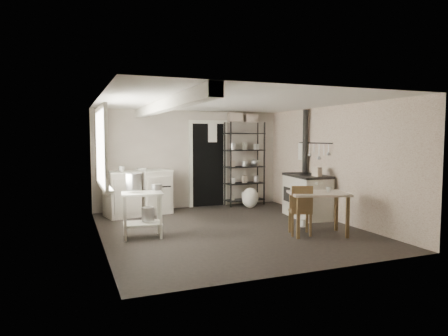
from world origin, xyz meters
name	(u,v)px	position (x,y,z in m)	size (l,w,h in m)	color
floor	(230,229)	(0.00, 0.00, 0.00)	(5.00, 5.00, 0.00)	black
ceiling	(230,102)	(0.00, 0.00, 2.30)	(5.00, 5.00, 0.00)	silver
wall_back	(190,159)	(0.00, 2.50, 1.15)	(4.50, 0.02, 2.30)	#B3A799
wall_front	(308,180)	(0.00, -2.50, 1.15)	(4.50, 0.02, 2.30)	#B3A799
wall_left	(100,170)	(-2.25, 0.00, 1.15)	(0.02, 5.00, 2.30)	#B3A799
wall_right	(334,163)	(2.25, 0.00, 1.15)	(0.02, 5.00, 2.30)	#B3A799
window	(100,148)	(-2.22, 0.20, 1.50)	(0.12, 1.76, 1.28)	silver
doorway	(208,165)	(0.45, 2.47, 1.00)	(0.96, 0.10, 2.08)	silver
ceiling_beam	(164,106)	(-1.20, 0.00, 2.20)	(0.18, 5.00, 0.18)	silver
wallpaper_panel	(333,163)	(2.24, 0.00, 1.15)	(0.01, 5.00, 2.30)	beige
utensil_rail	(314,143)	(2.19, 0.60, 1.55)	(0.06, 1.20, 0.44)	#BBBBBD
prep_table	(142,214)	(-1.58, 0.00, 0.40)	(0.66, 0.47, 0.76)	silver
stockpot	(134,182)	(-1.71, 0.04, 0.94)	(0.26, 0.26, 0.28)	#BBBBBD
saucepan	(157,187)	(-1.36, -0.09, 0.85)	(0.18, 0.18, 0.10)	#BBBBBD
bucket	(148,214)	(-1.49, 0.01, 0.39)	(0.21, 0.21, 0.23)	#BBBBBD
base_cabinets	(138,194)	(-1.32, 2.00, 0.46)	(1.46, 0.62, 0.96)	beige
mixing_bowl	(142,171)	(-1.23, 1.98, 0.95)	(0.28, 0.28, 0.07)	silver
counter_cup	(122,171)	(-1.67, 1.92, 0.97)	(0.13, 0.13, 0.11)	silver
shelf_rack	(245,167)	(1.34, 2.31, 0.95)	(0.97, 0.38, 2.04)	black
shelf_jar	(233,150)	(1.06, 2.35, 1.37)	(0.09, 0.09, 0.20)	silver
storage_box_a	(235,123)	(1.08, 2.30, 2.01)	(0.33, 0.28, 0.22)	beige
storage_box_b	(251,124)	(1.48, 2.26, 1.99)	(0.28, 0.26, 0.18)	beige
stove	(307,196)	(1.92, 0.44, 0.44)	(0.63, 1.14, 0.89)	beige
stovepipe	(305,141)	(2.13, 0.86, 1.59)	(0.10, 0.10, 1.32)	black
side_ledge	(319,200)	(1.95, 0.03, 0.43)	(0.52, 0.28, 0.80)	silver
oats_box	(317,171)	(1.90, 0.06, 1.01)	(0.11, 0.19, 0.28)	beige
work_table	(318,213)	(1.26, -0.91, 0.38)	(0.96, 0.68, 0.73)	beige
table_cup	(329,188)	(1.44, -0.96, 0.80)	(0.10, 0.10, 0.09)	silver
chair	(300,207)	(0.97, -0.80, 0.48)	(0.36, 0.37, 0.86)	brown
flour_sack	(250,198)	(1.29, 1.86, 0.24)	(0.40, 0.34, 0.48)	silver
floor_crock	(303,223)	(1.36, -0.30, 0.07)	(0.11, 0.11, 0.14)	silver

